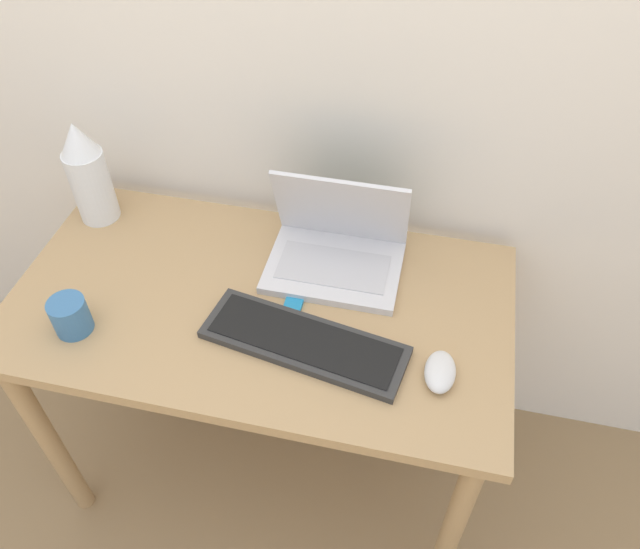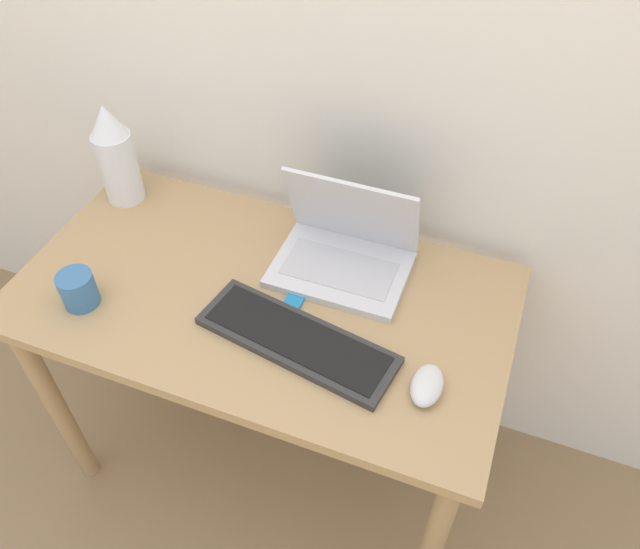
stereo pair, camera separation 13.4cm
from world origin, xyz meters
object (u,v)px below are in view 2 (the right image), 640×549
mouse (427,385)px  mug (78,289)px  mp3_player (294,300)px  vase (116,155)px  laptop (345,249)px  keyboard (297,340)px

mouse → mug: bearing=-176.7°
mouse → mp3_player: bearing=159.4°
mug → vase: bearing=108.2°
laptop → mouse: laptop is taller
mouse → mug: size_ratio=1.26×
laptop → vase: vase is taller
vase → mug: 0.39m
laptop → vase: bearing=176.7°
keyboard → vase: bearing=154.3°
mouse → mug: 0.79m
vase → mp3_player: (0.57, -0.19, -0.13)m
laptop → mug: (-0.52, -0.33, -0.01)m
laptop → mug: laptop is taller
vase → mp3_player: 0.62m
laptop → mp3_player: laptop is taller
keyboard → vase: size_ratio=1.65×
keyboard → vase: vase is taller
mouse → keyboard: bearing=176.0°
mouse → mp3_player: size_ratio=1.57×
mouse → mp3_player: 0.36m
laptop → mp3_player: 0.17m
keyboard → laptop: bearing=86.5°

